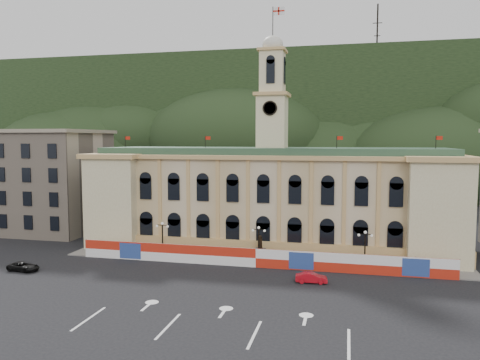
% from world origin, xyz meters
% --- Properties ---
extents(ground, '(260.00, 260.00, 0.00)m').
position_xyz_m(ground, '(0.00, 0.00, 0.00)').
color(ground, black).
rests_on(ground, ground).
extents(lane_markings, '(26.00, 10.00, 0.02)m').
position_xyz_m(lane_markings, '(0.00, -5.00, 0.00)').
color(lane_markings, white).
rests_on(lane_markings, ground).
extents(hill_ridge, '(230.00, 80.00, 64.00)m').
position_xyz_m(hill_ridge, '(0.03, 121.99, 19.48)').
color(hill_ridge, black).
rests_on(hill_ridge, ground).
extents(city_hall, '(56.20, 17.60, 37.10)m').
position_xyz_m(city_hall, '(0.00, 27.63, 7.85)').
color(city_hall, beige).
rests_on(city_hall, ground).
extents(side_building_left, '(21.00, 17.00, 18.60)m').
position_xyz_m(side_building_left, '(-43.00, 30.93, 9.33)').
color(side_building_left, tan).
rests_on(side_building_left, ground).
extents(hoarding_fence, '(50.00, 0.44, 2.50)m').
position_xyz_m(hoarding_fence, '(0.06, 15.07, 1.25)').
color(hoarding_fence, red).
rests_on(hoarding_fence, ground).
extents(pavement, '(56.00, 5.50, 0.16)m').
position_xyz_m(pavement, '(0.00, 17.75, 0.08)').
color(pavement, slate).
rests_on(pavement, ground).
extents(statue, '(1.40, 1.40, 3.72)m').
position_xyz_m(statue, '(0.00, 18.00, 1.19)').
color(statue, '#595651').
rests_on(statue, ground).
extents(lamp_left, '(1.96, 0.44, 5.15)m').
position_xyz_m(lamp_left, '(-14.00, 17.00, 3.07)').
color(lamp_left, black).
rests_on(lamp_left, ground).
extents(lamp_center, '(1.96, 0.44, 5.15)m').
position_xyz_m(lamp_center, '(0.00, 17.00, 3.07)').
color(lamp_center, black).
rests_on(lamp_center, ground).
extents(lamp_right, '(1.96, 0.44, 5.15)m').
position_xyz_m(lamp_right, '(14.00, 17.00, 3.07)').
color(lamp_right, black).
rests_on(lamp_right, ground).
extents(red_sedan, '(1.92, 3.96, 1.23)m').
position_xyz_m(red_sedan, '(7.70, 9.89, 0.62)').
color(red_sedan, '#B60D17').
rests_on(red_sedan, ground).
extents(black_suv, '(2.55, 4.43, 1.15)m').
position_xyz_m(black_suv, '(-28.88, 6.58, 0.57)').
color(black_suv, black).
rests_on(black_suv, ground).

